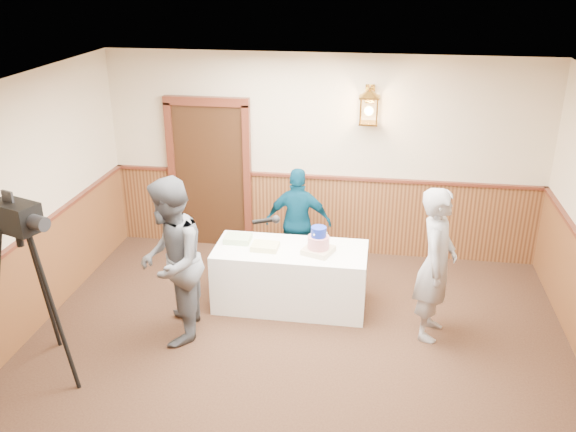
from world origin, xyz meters
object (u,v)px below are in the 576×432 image
tiered_cake (318,243)px  sheet_cake_yellow (265,246)px  sheet_cake_green (238,239)px  interviewer (171,262)px  display_table (291,277)px  baker (436,264)px  tv_camera_rig (31,302)px  assistant_p (298,222)px

tiered_cake → sheet_cake_yellow: (-0.63, 0.00, -0.10)m
sheet_cake_green → sheet_cake_yellow: bearing=-23.1°
interviewer → display_table: bearing=117.1°
tiered_cake → baker: baker is taller
display_table → tv_camera_rig: bearing=-142.7°
tv_camera_rig → assistant_p: bearing=68.5°
display_table → sheet_cake_yellow: (-0.30, -0.06, 0.41)m
sheet_cake_yellow → tv_camera_rig: size_ratio=0.17×
sheet_cake_yellow → assistant_p: assistant_p is taller
display_table → interviewer: size_ratio=0.97×
sheet_cake_yellow → interviewer: interviewer is taller
tiered_cake → interviewer: 1.70m
display_table → interviewer: bearing=-142.5°
sheet_cake_green → baker: (2.30, -0.48, 0.08)m
baker → assistant_p: size_ratio=1.19×
assistant_p → display_table: bearing=90.9°
display_table → baker: bearing=-13.1°
assistant_p → sheet_cake_yellow: bearing=72.2°
sheet_cake_green → interviewer: size_ratio=0.17×
interviewer → tv_camera_rig: 1.41m
sheet_cake_green → assistant_p: assistant_p is taller
interviewer → tv_camera_rig: bearing=-63.3°
baker → tv_camera_rig: 4.15m
interviewer → assistant_p: bearing=136.2°
tiered_cake → tv_camera_rig: tv_camera_rig is taller
sheet_cake_green → tiered_cake: bearing=-9.0°
sheet_cake_green → tv_camera_rig: (-1.61, -1.84, 0.05)m
display_table → tv_camera_rig: size_ratio=0.96×
sheet_cake_yellow → sheet_cake_green: bearing=156.9°
display_table → interviewer: (-1.15, -0.89, 0.55)m
display_table → tiered_cake: 0.61m
sheet_cake_yellow → interviewer: (-0.86, -0.83, 0.15)m
sheet_cake_green → assistant_p: bearing=48.8°
interviewer → tv_camera_rig: tv_camera_rig is taller
sheet_cake_yellow → baker: baker is taller
display_table → sheet_cake_yellow: 0.51m
tiered_cake → interviewer: bearing=-150.9°
tiered_cake → baker: 1.35m
interviewer → assistant_p: interviewer is taller
interviewer → baker: (2.80, 0.51, -0.06)m
sheet_cake_yellow → sheet_cake_green: size_ratio=0.99×
tiered_cake → interviewer: size_ratio=0.22×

